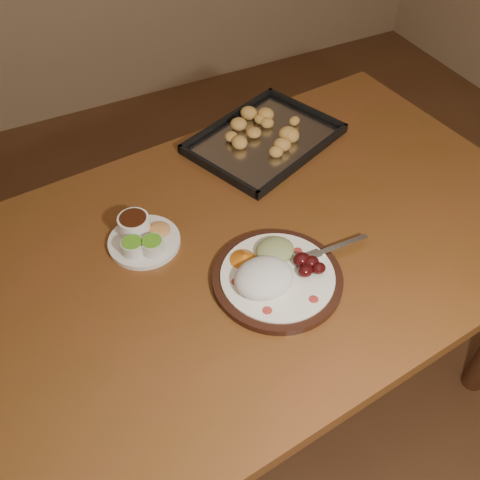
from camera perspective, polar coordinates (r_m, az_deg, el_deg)
ground at (r=1.86m, az=4.48°, el=-17.12°), size 4.00×4.00×0.00m
dining_table at (r=1.33m, az=0.72°, el=-3.09°), size 1.58×1.04×0.75m
dinner_plate at (r=1.17m, az=3.66°, el=-3.68°), size 0.38×0.29×0.07m
condiment_saucer at (r=1.26m, az=-10.44°, el=0.35°), size 0.17×0.17×0.06m
baking_tray at (r=1.54m, az=2.62°, el=10.76°), size 0.48×0.42×0.04m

